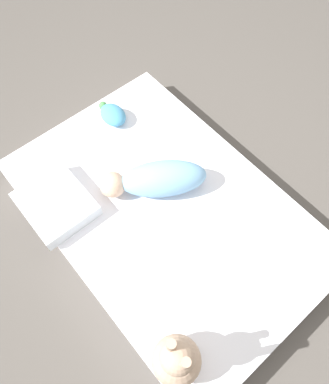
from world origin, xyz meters
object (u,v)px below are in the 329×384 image
pillow (56,204)px  turtle_plush (112,114)px  swaddled_baby (156,179)px  bunny_plush (177,359)px

pillow → turtle_plush: (0.26, -0.52, 0.00)m
swaddled_baby → bunny_plush: 0.78m
pillow → turtle_plush: 0.58m
bunny_plush → turtle_plush: 1.24m
bunny_plush → turtle_plush: (1.12, -0.53, -0.09)m
pillow → swaddled_baby: bearing=-117.4°
swaddled_baby → bunny_plush: bunny_plush is taller
swaddled_baby → pillow: size_ratio=1.45×
swaddled_baby → bunny_plush: size_ratio=1.37×
bunny_plush → swaddled_baby: bearing=-34.4°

